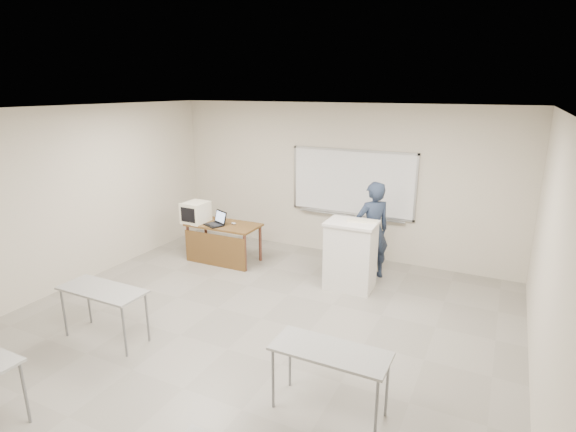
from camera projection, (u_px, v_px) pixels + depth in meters
The scene contains 10 objects.
floor at pixel (228, 349), 5.83m from camera, with size 7.00×8.00×0.01m, color gray.
whiteboard at pixel (352, 183), 8.71m from camera, with size 2.48×0.10×1.31m.
student_desks at pixel (149, 358), 4.48m from camera, with size 4.40×2.20×0.73m.
instructor_desk at pixel (221, 236), 8.59m from camera, with size 1.40×0.70×0.75m.
podium at pixel (350, 255), 7.48m from camera, with size 0.82×0.60×1.16m.
crt_monitor at pixel (196, 212), 8.70m from camera, with size 0.43×0.48×0.41m.
laptop at pixel (215, 222), 8.55m from camera, with size 0.35×0.33×0.26m.
mouse at pixel (234, 223), 8.58m from camera, with size 0.10×0.07×0.04m, color #ADAFB4.
keyboard at pixel (362, 221), 7.32m from camera, with size 0.49×0.16×0.03m, color #EFE7C8.
presenter at pixel (372, 231), 7.81m from camera, with size 0.64×0.42×1.74m, color black.
Camera 1 is at (2.98, -4.24, 3.27)m, focal length 28.00 mm.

